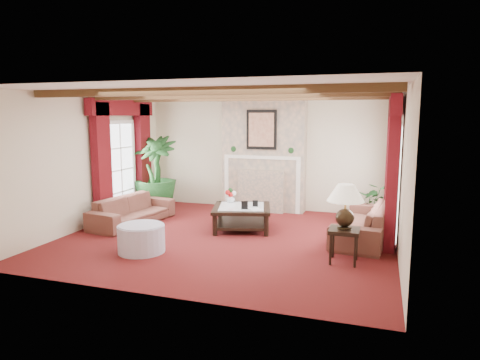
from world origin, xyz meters
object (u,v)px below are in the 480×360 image
(side_table, at_px, (344,246))
(potted_palm, at_px, (156,190))
(sofa_right, at_px, (364,216))
(coffee_table, at_px, (242,218))
(ottoman, at_px, (141,239))
(sofa_left, at_px, (132,206))

(side_table, bearing_deg, potted_palm, 152.38)
(sofa_right, bearing_deg, coffee_table, -81.65)
(coffee_table, xyz_separation_m, ottoman, (-1.16, -1.92, -0.00))
(coffee_table, relative_size, side_table, 2.09)
(potted_palm, distance_m, coffee_table, 2.75)
(sofa_left, distance_m, sofa_right, 4.72)
(potted_palm, bearing_deg, coffee_table, -22.55)
(potted_palm, height_order, coffee_table, potted_palm)
(ottoman, bearing_deg, potted_palm, 114.78)
(potted_palm, bearing_deg, sofa_left, -81.97)
(sofa_right, height_order, potted_palm, potted_palm)
(side_table, height_order, ottoman, side_table)
(sofa_left, distance_m, side_table, 4.58)
(side_table, bearing_deg, ottoman, -170.76)
(potted_palm, bearing_deg, sofa_right, -11.37)
(sofa_left, bearing_deg, ottoman, -134.96)
(sofa_left, relative_size, ottoman, 2.62)
(sofa_left, height_order, sofa_right, sofa_right)
(coffee_table, height_order, ottoman, coffee_table)
(coffee_table, xyz_separation_m, side_table, (2.13, -1.38, 0.04))
(sofa_left, height_order, side_table, sofa_left)
(coffee_table, distance_m, side_table, 2.54)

